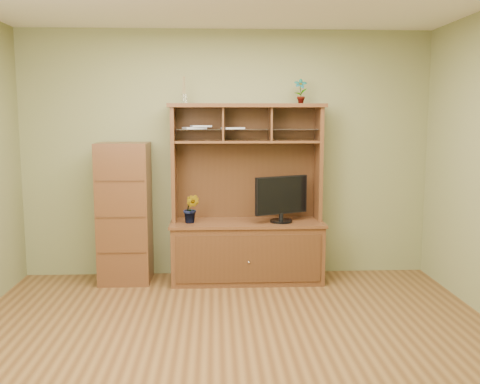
{
  "coord_description": "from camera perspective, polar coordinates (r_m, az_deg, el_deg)",
  "views": [
    {
      "loc": [
        -0.14,
        -3.92,
        1.75
      ],
      "look_at": [
        0.11,
        1.2,
        1.04
      ],
      "focal_mm": 40.0,
      "sensor_mm": 36.0,
      "label": 1
    }
  ],
  "objects": [
    {
      "name": "reed_diffuser",
      "position": [
        5.74,
        -5.99,
        10.47
      ],
      "size": [
        0.06,
        0.06,
        0.28
      ],
      "color": "silver",
      "rests_on": "media_hutch"
    },
    {
      "name": "room",
      "position": [
        3.94,
        -0.73,
        2.06
      ],
      "size": [
        4.54,
        4.04,
        2.74
      ],
      "color": "#503117",
      "rests_on": "ground"
    },
    {
      "name": "magazines",
      "position": [
        5.73,
        -3.34,
        6.88
      ],
      "size": [
        0.67,
        0.24,
        0.04
      ],
      "color": "silver",
      "rests_on": "media_hutch"
    },
    {
      "name": "top_plant",
      "position": [
        5.8,
        6.47,
        10.64
      ],
      "size": [
        0.15,
        0.11,
        0.27
      ],
      "primitive_type": "imported",
      "rotation": [
        0.0,
        0.0,
        -0.14
      ],
      "color": "#2B6724",
      "rests_on": "media_hutch"
    },
    {
      "name": "side_cabinet",
      "position": [
        5.83,
        -12.19,
        -2.19
      ],
      "size": [
        0.53,
        0.49,
        1.49
      ],
      "color": "#4C2B15",
      "rests_on": "room"
    },
    {
      "name": "monitor",
      "position": [
        5.67,
        4.43,
        -0.64
      ],
      "size": [
        0.58,
        0.31,
        0.49
      ],
      "rotation": [
        0.0,
        0.0,
        0.44
      ],
      "color": "black",
      "rests_on": "media_hutch"
    },
    {
      "name": "media_hutch",
      "position": [
        5.79,
        0.74,
        -4.34
      ],
      "size": [
        1.66,
        0.61,
        1.9
      ],
      "color": "#4C2B15",
      "rests_on": "room"
    },
    {
      "name": "orchid_plant",
      "position": [
        5.65,
        -5.23,
        -1.78
      ],
      "size": [
        0.2,
        0.18,
        0.31
      ],
      "primitive_type": "imported",
      "rotation": [
        0.0,
        0.0,
        -0.27
      ],
      "color": "#345F20",
      "rests_on": "media_hutch"
    }
  ]
}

